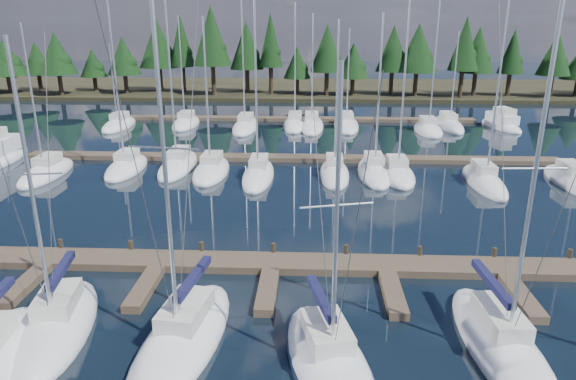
# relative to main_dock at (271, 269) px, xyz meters

# --- Properties ---
(ground) EXTENTS (260.00, 260.00, 0.00)m
(ground) POSITION_rel_main_dock_xyz_m (0.00, 12.64, -0.20)
(ground) COLOR black
(ground) RESTS_ON ground
(far_shore) EXTENTS (220.00, 30.00, 0.60)m
(far_shore) POSITION_rel_main_dock_xyz_m (0.00, 72.64, 0.10)
(far_shore) COLOR #2E2A19
(far_shore) RESTS_ON ground
(main_dock) EXTENTS (44.00, 6.13, 0.90)m
(main_dock) POSITION_rel_main_dock_xyz_m (0.00, 0.00, 0.00)
(main_dock) COLOR brown
(main_dock) RESTS_ON ground
(back_docks) EXTENTS (50.00, 21.80, 0.40)m
(back_docks) POSITION_rel_main_dock_xyz_m (0.00, 32.23, -0.00)
(back_docks) COLOR brown
(back_docks) RESTS_ON ground
(front_sailboat_2) EXTENTS (4.02, 8.22, 12.92)m
(front_sailboat_2) POSITION_rel_main_dock_xyz_m (-8.58, -5.84, 0.08)
(front_sailboat_2) COLOR white
(front_sailboat_2) RESTS_ON ground
(front_sailboat_3) EXTENTS (4.02, 9.17, 15.18)m
(front_sailboat_3) POSITION_rel_main_dock_xyz_m (-3.08, -6.44, 0.09)
(front_sailboat_3) COLOR white
(front_sailboat_3) RESTS_ON ground
(front_sailboat_4) EXTENTS (4.85, 8.65, 12.23)m
(front_sailboat_4) POSITION_rel_main_dock_xyz_m (2.80, -7.63, 0.07)
(front_sailboat_4) COLOR white
(front_sailboat_4) RESTS_ON ground
(front_sailboat_5) EXTENTS (3.18, 9.27, 14.09)m
(front_sailboat_5) POSITION_rel_main_dock_xyz_m (9.69, -6.33, 0.09)
(front_sailboat_5) COLOR white
(front_sailboat_5) RESTS_ON ground
(back_sailboat_rows) EXTENTS (47.46, 32.86, 17.59)m
(back_sailboat_rows) POSITION_rel_main_dock_xyz_m (0.45, 27.62, 0.07)
(back_sailboat_rows) COLOR white
(back_sailboat_rows) RESTS_ON ground
(motor_yacht_right) EXTENTS (4.15, 8.52, 4.07)m
(motor_yacht_right) POSITION_rel_main_dock_xyz_m (25.19, 39.16, 0.25)
(motor_yacht_right) COLOR white
(motor_yacht_right) RESTS_ON ground
(tree_line) EXTENTS (186.27, 12.40, 14.22)m
(tree_line) POSITION_rel_main_dock_xyz_m (-1.43, 62.81, 7.25)
(tree_line) COLOR black
(tree_line) RESTS_ON far_shore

